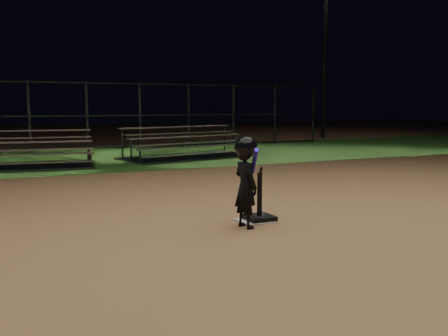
# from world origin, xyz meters

# --- Properties ---
(ground) EXTENTS (80.00, 80.00, 0.00)m
(ground) POSITION_xyz_m (0.00, 0.00, 0.00)
(ground) COLOR #AC7A4E
(ground) RESTS_ON ground
(grass_strip) EXTENTS (60.00, 8.00, 0.01)m
(grass_strip) POSITION_xyz_m (0.00, 10.00, 0.01)
(grass_strip) COLOR #29581C
(grass_strip) RESTS_ON ground
(home_plate) EXTENTS (0.45, 0.45, 0.02)m
(home_plate) POSITION_xyz_m (0.00, 0.00, 0.01)
(home_plate) COLOR beige
(home_plate) RESTS_ON ground
(batting_tee) EXTENTS (0.38, 0.38, 0.67)m
(batting_tee) POSITION_xyz_m (0.08, -0.01, 0.14)
(batting_tee) COLOR black
(batting_tee) RESTS_ON home_plate
(child_batter) EXTENTS (0.43, 0.62, 1.23)m
(child_batter) POSITION_xyz_m (-0.26, -0.25, 0.65)
(child_batter) COLOR black
(child_batter) RESTS_ON ground
(bleacher_left) EXTENTS (4.15, 2.36, 0.97)m
(bleacher_left) POSITION_xyz_m (-2.77, 8.01, 0.20)
(bleacher_left) COLOR #A3A4A8
(bleacher_left) RESTS_ON ground
(bleacher_right) EXTENTS (4.30, 2.76, 0.97)m
(bleacher_right) POSITION_xyz_m (2.23, 8.51, 0.20)
(bleacher_right) COLOR silver
(bleacher_right) RESTS_ON ground
(backstop_fence) EXTENTS (20.08, 0.08, 2.50)m
(backstop_fence) POSITION_xyz_m (0.00, 13.00, 1.25)
(backstop_fence) COLOR #38383D
(backstop_fence) RESTS_ON ground
(light_pole_right) EXTENTS (0.90, 0.53, 8.30)m
(light_pole_right) POSITION_xyz_m (12.00, 14.94, 4.95)
(light_pole_right) COLOR #2D2D30
(light_pole_right) RESTS_ON ground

